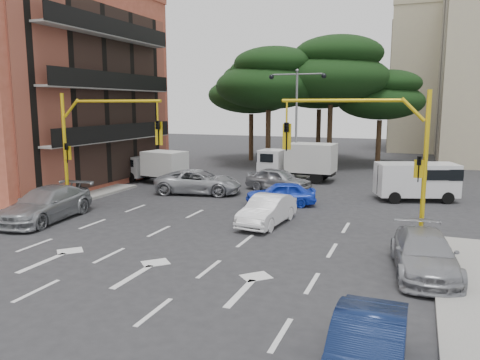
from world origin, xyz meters
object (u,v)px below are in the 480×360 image
(street_lamp_center, at_px, (297,104))
(box_truck_a, at_px, (156,167))
(signal_mast_right, at_px, (377,145))
(car_silver_cross_b, at_px, (279,180))
(car_silver_cross_a, at_px, (199,182))
(van_white, at_px, (416,182))
(car_white_hatch, at_px, (267,210))
(car_blue_compact, at_px, (281,194))
(signal_mast_left, at_px, (93,136))
(car_silver_parked, at_px, (424,253))
(car_silver_wagon, at_px, (46,204))
(car_navy_parked, at_px, (367,351))
(box_truck_b, at_px, (297,162))

(street_lamp_center, distance_m, box_truck_a, 10.96)
(signal_mast_right, relative_size, car_silver_cross_b, 1.41)
(car_silver_cross_b, bearing_deg, street_lamp_center, 15.03)
(car_silver_cross_a, bearing_deg, van_white, -89.47)
(car_white_hatch, relative_size, car_silver_cross_a, 0.78)
(car_silver_cross_a, bearing_deg, car_blue_compact, -115.66)
(box_truck_a, bearing_deg, car_silver_cross_b, -79.73)
(street_lamp_center, relative_size, box_truck_a, 1.70)
(signal_mast_right, height_order, car_silver_cross_a, signal_mast_right)
(car_blue_compact, xyz_separation_m, box_truck_a, (-10.23, 4.02, 0.48))
(car_silver_cross_b, bearing_deg, signal_mast_left, 155.98)
(signal_mast_right, bearing_deg, street_lamp_center, 115.91)
(signal_mast_right, xyz_separation_m, street_lamp_center, (-6.80, 14.01, 1.54))
(signal_mast_left, relative_size, street_lamp_center, 0.77)
(car_white_hatch, bearing_deg, car_silver_cross_b, 108.15)
(car_silver_cross_b, bearing_deg, van_white, -77.45)
(box_truck_a, bearing_deg, car_white_hatch, -117.71)
(signal_mast_left, xyz_separation_m, car_silver_parked, (15.50, -3.35, -3.21))
(car_silver_wagon, relative_size, car_navy_parked, 1.32)
(car_blue_compact, distance_m, van_white, 7.95)
(van_white, xyz_separation_m, box_truck_b, (-8.04, 4.50, 0.26))
(signal_mast_right, xyz_separation_m, car_silver_cross_a, (-10.99, 6.48, -3.15))
(car_silver_cross_b, xyz_separation_m, car_silver_parked, (8.55, -12.47, -0.05))
(car_silver_parked, height_order, box_truck_b, box_truck_b)
(car_silver_wagon, distance_m, car_silver_cross_b, 13.90)
(car_white_hatch, distance_m, van_white, 10.35)
(car_silver_cross_a, xyz_separation_m, car_navy_parked, (11.79, -16.70, -0.06))
(signal_mast_left, xyz_separation_m, car_silver_wagon, (-1.20, -2.15, -3.11))
(car_blue_compact, height_order, box_truck_a, box_truck_a)
(car_silver_cross_b, bearing_deg, signal_mast_right, -130.55)
(street_lamp_center, height_order, car_navy_parked, street_lamp_center)
(signal_mast_right, distance_m, car_silver_cross_a, 13.14)
(car_silver_parked, bearing_deg, car_white_hatch, 140.96)
(signal_mast_right, relative_size, van_white, 1.37)
(signal_mast_left, xyz_separation_m, car_silver_cross_a, (2.62, 6.48, -3.15))
(car_silver_wagon, distance_m, car_silver_parked, 16.74)
(car_white_hatch, relative_size, car_silver_wagon, 0.76)
(car_blue_compact, xyz_separation_m, car_navy_parked, (6.13, -15.21, 0.02))
(car_white_hatch, height_order, car_navy_parked, car_white_hatch)
(car_blue_compact, bearing_deg, car_navy_parked, 3.24)
(car_navy_parked, height_order, box_truck_b, box_truck_b)
(car_white_hatch, xyz_separation_m, car_navy_parked, (5.56, -11.01, -0.01))
(car_silver_wagon, height_order, van_white, van_white)
(car_navy_parked, relative_size, car_silver_parked, 0.87)
(car_white_hatch, xyz_separation_m, car_blue_compact, (-0.57, 4.20, -0.03))
(car_silver_parked, xyz_separation_m, box_truck_b, (-8.43, 16.86, 0.68))
(car_white_hatch, bearing_deg, car_silver_cross_a, 142.94)
(car_silver_cross_b, relative_size, car_navy_parked, 1.05)
(car_silver_wagon, bearing_deg, car_white_hatch, 10.11)
(car_silver_wagon, distance_m, box_truck_b, 17.72)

